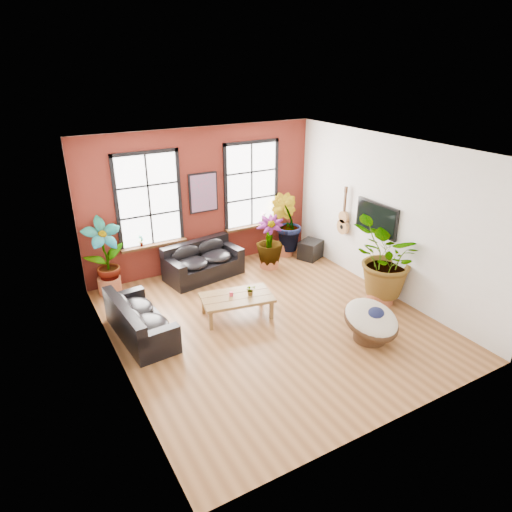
{
  "coord_description": "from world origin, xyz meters",
  "views": [
    {
      "loc": [
        -4.21,
        -6.79,
        4.97
      ],
      "look_at": [
        0.0,
        0.6,
        1.25
      ],
      "focal_mm": 32.0,
      "sensor_mm": 36.0,
      "label": 1
    }
  ],
  "objects_px": {
    "sofa_back": "(202,262)",
    "sofa_left": "(138,321)",
    "coffee_table": "(237,299)",
    "papasan_chair": "(371,321)"
  },
  "relations": [
    {
      "from": "sofa_back",
      "to": "papasan_chair",
      "type": "bearing_deg",
      "value": -77.03
    },
    {
      "from": "sofa_back",
      "to": "coffee_table",
      "type": "bearing_deg",
      "value": -102.82
    },
    {
      "from": "sofa_left",
      "to": "coffee_table",
      "type": "height_order",
      "value": "sofa_left"
    },
    {
      "from": "papasan_chair",
      "to": "sofa_left",
      "type": "bearing_deg",
      "value": 134.9
    },
    {
      "from": "sofa_left",
      "to": "coffee_table",
      "type": "relative_size",
      "value": 1.26
    },
    {
      "from": "sofa_back",
      "to": "sofa_left",
      "type": "height_order",
      "value": "sofa_back"
    },
    {
      "from": "sofa_left",
      "to": "coffee_table",
      "type": "distance_m",
      "value": 2.01
    },
    {
      "from": "papasan_chair",
      "to": "coffee_table",
      "type": "bearing_deg",
      "value": 117.59
    },
    {
      "from": "sofa_back",
      "to": "coffee_table",
      "type": "height_order",
      "value": "sofa_back"
    },
    {
      "from": "sofa_back",
      "to": "papasan_chair",
      "type": "distance_m",
      "value": 4.46
    }
  ]
}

